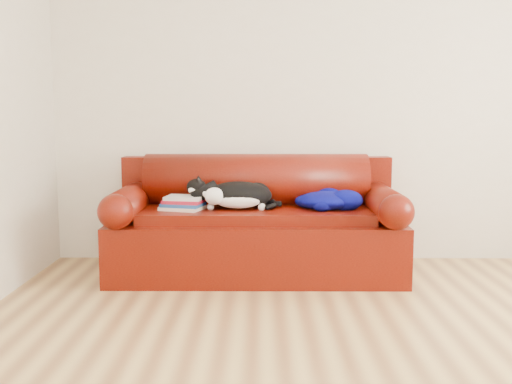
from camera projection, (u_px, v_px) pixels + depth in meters
ground at (378, 354)px, 2.97m from camera, size 4.50×4.50×0.00m
room_shell at (413, 9)px, 2.77m from camera, size 4.52×4.02×2.61m
sofa_base at (256, 243)px, 4.43m from camera, size 2.10×0.90×0.50m
sofa_back at (256, 198)px, 4.63m from camera, size 2.10×1.01×0.88m
book_stack at (184, 203)px, 4.30m from camera, size 0.34×0.30×0.10m
cat at (238, 196)px, 4.32m from camera, size 0.71×0.41×0.25m
blanket at (327, 200)px, 4.36m from camera, size 0.49×0.40×0.15m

